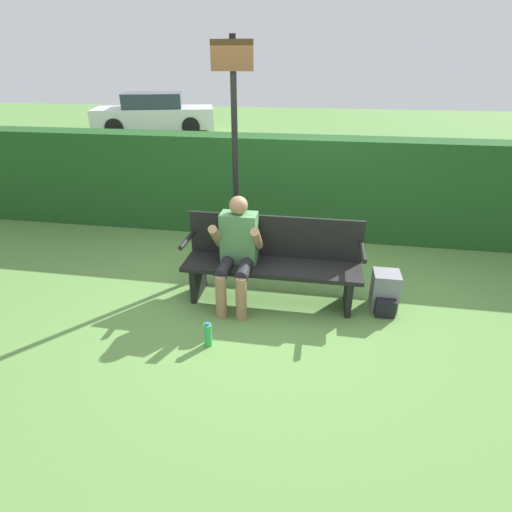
% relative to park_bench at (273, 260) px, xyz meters
% --- Properties ---
extents(ground_plane, '(40.00, 40.00, 0.00)m').
position_rel_park_bench_xyz_m(ground_plane, '(0.00, -0.07, -0.45)').
color(ground_plane, '#5B8942').
extents(hedge_back, '(12.00, 0.51, 1.42)m').
position_rel_park_bench_xyz_m(hedge_back, '(0.00, 1.90, 0.26)').
color(hedge_back, '#1E4C1E').
rests_on(hedge_back, ground).
extents(park_bench, '(1.87, 0.48, 0.90)m').
position_rel_park_bench_xyz_m(park_bench, '(0.00, 0.00, 0.00)').
color(park_bench, black).
rests_on(park_bench, ground).
extents(person_seated, '(0.51, 0.60, 1.15)m').
position_rel_park_bench_xyz_m(person_seated, '(-0.35, -0.13, 0.17)').
color(person_seated, '#4C7F4C').
rests_on(person_seated, ground).
extents(backpack, '(0.27, 0.35, 0.41)m').
position_rel_park_bench_xyz_m(backpack, '(1.19, -0.04, -0.26)').
color(backpack, slate).
rests_on(backpack, ground).
extents(water_bottle, '(0.07, 0.07, 0.24)m').
position_rel_park_bench_xyz_m(water_bottle, '(-0.47, -0.93, -0.34)').
color(water_bottle, green).
rests_on(water_bottle, ground).
extents(signpost, '(0.45, 0.09, 2.61)m').
position_rel_park_bench_xyz_m(signpost, '(-0.55, 0.74, 1.07)').
color(signpost, black).
rests_on(signpost, ground).
extents(parked_car, '(4.50, 2.93, 1.35)m').
position_rel_park_bench_xyz_m(parked_car, '(-5.65, 10.56, 0.19)').
color(parked_car, silver).
rests_on(parked_car, ground).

